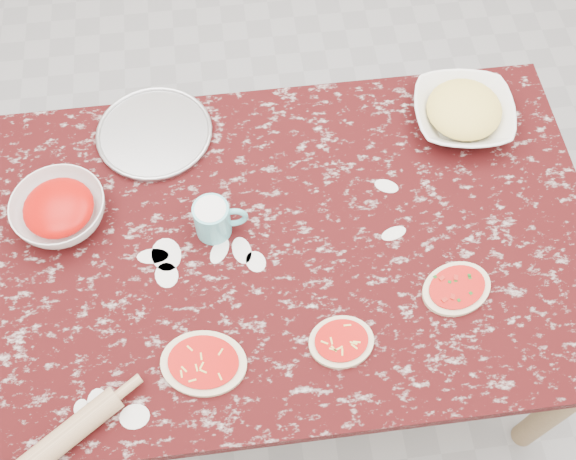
{
  "coord_description": "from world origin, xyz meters",
  "views": [
    {
      "loc": [
        -0.1,
        -0.83,
        2.31
      ],
      "look_at": [
        0.0,
        0.0,
        0.8
      ],
      "focal_mm": 43.12,
      "sensor_mm": 36.0,
      "label": 1
    }
  ],
  "objects_px": {
    "worktable": "(288,254)",
    "rolling_pin": "(64,438)",
    "sauce_bowl": "(60,211)",
    "cheese_bowl": "(462,114)",
    "pizza_tray": "(155,134)",
    "flour_mug": "(214,219)"
  },
  "relations": [
    {
      "from": "pizza_tray",
      "to": "sauce_bowl",
      "type": "xyz_separation_m",
      "value": [
        -0.24,
        -0.24,
        0.03
      ]
    },
    {
      "from": "rolling_pin",
      "to": "pizza_tray",
      "type": "bearing_deg",
      "value": 75.06
    },
    {
      "from": "worktable",
      "to": "cheese_bowl",
      "type": "bearing_deg",
      "value": 30.76
    },
    {
      "from": "cheese_bowl",
      "to": "rolling_pin",
      "type": "bearing_deg",
      "value": -144.9
    },
    {
      "from": "cheese_bowl",
      "to": "rolling_pin",
      "type": "relative_size",
      "value": 1.0
    },
    {
      "from": "pizza_tray",
      "to": "worktable",
      "type": "bearing_deg",
      "value": -48.83
    },
    {
      "from": "sauce_bowl",
      "to": "cheese_bowl",
      "type": "height_order",
      "value": "sauce_bowl"
    },
    {
      "from": "pizza_tray",
      "to": "cheese_bowl",
      "type": "xyz_separation_m",
      "value": [
        0.86,
        -0.06,
        0.03
      ]
    },
    {
      "from": "flour_mug",
      "to": "sauce_bowl",
      "type": "bearing_deg",
      "value": 167.87
    },
    {
      "from": "worktable",
      "to": "sauce_bowl",
      "type": "bearing_deg",
      "value": 166.66
    },
    {
      "from": "worktable",
      "to": "sauce_bowl",
      "type": "distance_m",
      "value": 0.6
    },
    {
      "from": "pizza_tray",
      "to": "rolling_pin",
      "type": "bearing_deg",
      "value": -104.94
    },
    {
      "from": "worktable",
      "to": "cheese_bowl",
      "type": "relative_size",
      "value": 5.78
    },
    {
      "from": "sauce_bowl",
      "to": "flour_mug",
      "type": "bearing_deg",
      "value": -12.13
    },
    {
      "from": "sauce_bowl",
      "to": "rolling_pin",
      "type": "height_order",
      "value": "sauce_bowl"
    },
    {
      "from": "pizza_tray",
      "to": "cheese_bowl",
      "type": "bearing_deg",
      "value": -3.98
    },
    {
      "from": "sauce_bowl",
      "to": "flour_mug",
      "type": "height_order",
      "value": "flour_mug"
    },
    {
      "from": "worktable",
      "to": "pizza_tray",
      "type": "bearing_deg",
      "value": 131.17
    },
    {
      "from": "sauce_bowl",
      "to": "cheese_bowl",
      "type": "bearing_deg",
      "value": 9.28
    },
    {
      "from": "worktable",
      "to": "rolling_pin",
      "type": "relative_size",
      "value": 5.78
    },
    {
      "from": "cheese_bowl",
      "to": "flour_mug",
      "type": "distance_m",
      "value": 0.76
    },
    {
      "from": "pizza_tray",
      "to": "flour_mug",
      "type": "distance_m",
      "value": 0.36
    }
  ]
}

